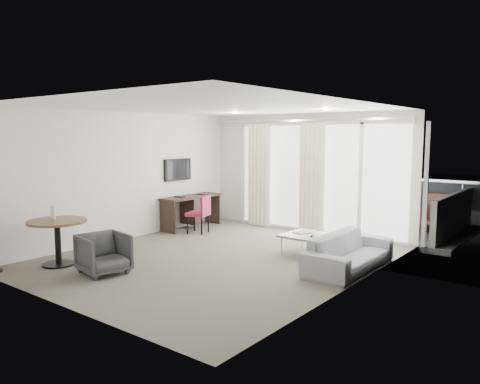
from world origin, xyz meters
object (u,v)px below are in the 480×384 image
Objects in this scene: sofa at (350,252)px; desk at (191,212)px; round_table at (58,243)px; tub_armchair at (104,254)px; rattan_chair_b at (436,214)px; rattan_chair_a at (362,206)px; coffee_table at (307,244)px; desk_chair at (198,214)px.

desk is at bearing 78.25° from sofa.
round_table is at bearing 125.02° from sofa.
round_table reaches higher than desk.
desk is 2.30× the size of tub_armchair.
desk is 1.89× the size of rattan_chair_b.
rattan_chair_a reaches higher than tub_armchair.
tub_armchair is 3.86m from sofa.
coffee_table is 1.08m from sofa.
rattan_chair_b reaches higher than rattan_chair_a.
round_table is (-0.08, -3.28, -0.04)m from desk_chair.
desk is 5.45m from rattan_chair_b.
desk_chair reaches higher than rattan_chair_a.
desk reaches higher than coffee_table.
desk_chair is at bearing 176.94° from coffee_table.
rattan_chair_a is (2.23, 3.60, -0.03)m from desk_chair.
desk_chair is 0.88× the size of round_table.
rattan_chair_a is at bearing -1.08° from tub_armchair.
rattan_chair_a is at bearing 49.67° from desk.
desk is at bearing -145.56° from rattan_chair_a.
rattan_chair_b is (4.18, 6.51, 0.04)m from round_table.
tub_armchair is (0.99, 0.17, -0.06)m from round_table.
desk is at bearing 129.96° from desk_chair.
tub_armchair is (0.91, -3.11, -0.10)m from desk_chair.
round_table is 7.26m from rattan_chair_a.
rattan_chair_b is (3.19, 6.34, 0.11)m from tub_armchair.
round_table is at bearing -123.70° from rattan_chair_b.
rattan_chair_b reaches higher than tub_armchair.
round_table is at bearing -108.18° from desk_chair.
rattan_chair_a is at bearing 41.43° from desk_chair.
round_table is at bearing -82.98° from desk.
tub_armchair is 0.90× the size of rattan_chair_a.
round_table reaches higher than sofa.
sofa is (4.34, -0.90, -0.09)m from desk.
coffee_table is at bearing 67.85° from sofa.
desk reaches higher than sofa.
desk is 4.27m from rattan_chair_a.
tub_armchair is 6.84m from rattan_chair_a.
tub_armchair is at bearing -122.68° from coffee_table.
coffee_table is (2.89, 3.13, -0.19)m from round_table.
rattan_chair_b is at bearing -4.42° from sofa.
sofa is at bearing -22.15° from coffee_table.
rattan_chair_b reaches higher than sofa.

